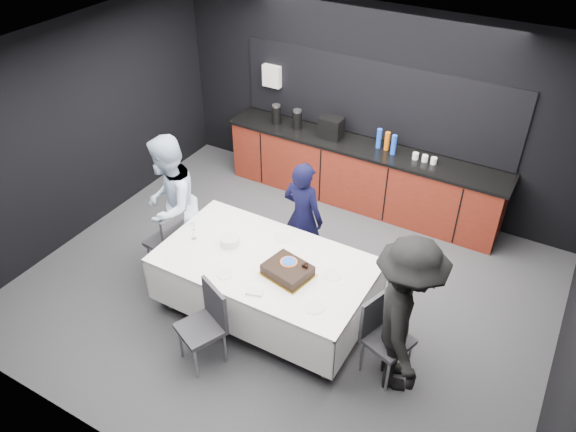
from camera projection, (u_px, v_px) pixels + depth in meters
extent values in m
plane|color=#3E3E43|center=(284.00, 290.00, 6.78)|extent=(6.00, 6.00, 0.00)
cube|color=white|center=(283.00, 67.00, 5.14)|extent=(6.00, 5.00, 0.04)
cube|color=black|center=(375.00, 107.00, 7.72)|extent=(6.00, 0.04, 2.80)
cube|color=black|center=(116.00, 355.00, 4.20)|extent=(6.00, 0.04, 2.80)
cube|color=black|center=(81.00, 129.00, 7.17)|extent=(0.04, 5.00, 2.80)
cube|color=#611A0F|center=(360.00, 175.00, 8.06)|extent=(4.00, 0.60, 0.90)
cube|color=black|center=(363.00, 147.00, 7.79)|extent=(4.10, 0.64, 0.04)
cube|color=black|center=(375.00, 101.00, 7.64)|extent=(4.00, 0.03, 1.10)
cube|color=white|center=(272.00, 76.00, 8.22)|extent=(0.28, 0.12, 0.32)
cylinder|color=black|center=(276.00, 115.00, 8.26)|extent=(0.14, 0.14, 0.26)
cylinder|color=black|center=(297.00, 120.00, 8.12)|extent=(0.14, 0.14, 0.26)
cube|color=black|center=(331.00, 127.00, 7.89)|extent=(0.32, 0.24, 0.30)
cylinder|color=blue|center=(379.00, 138.00, 7.65)|extent=(0.07, 0.07, 0.28)
cylinder|color=orange|center=(387.00, 141.00, 7.61)|extent=(0.07, 0.07, 0.26)
cylinder|color=blue|center=(394.00, 145.00, 7.50)|extent=(0.07, 0.07, 0.28)
cylinder|color=white|center=(415.00, 156.00, 7.45)|extent=(0.08, 0.08, 0.09)
cylinder|color=white|center=(425.00, 158.00, 7.39)|extent=(0.08, 0.08, 0.09)
cylinder|color=white|center=(434.00, 161.00, 7.35)|extent=(0.08, 0.08, 0.09)
cylinder|color=#99999E|center=(276.00, 106.00, 8.18)|extent=(0.12, 0.12, 0.03)
cylinder|color=#99999E|center=(297.00, 111.00, 8.04)|extent=(0.12, 0.12, 0.03)
cylinder|color=#99999E|center=(167.00, 284.00, 6.33)|extent=(0.06, 0.06, 0.75)
cylinder|color=#99999E|center=(219.00, 236.00, 7.03)|extent=(0.06, 0.06, 0.75)
cylinder|color=#99999E|center=(326.00, 353.00, 5.53)|extent=(0.06, 0.06, 0.75)
cylinder|color=#99999E|center=(366.00, 291.00, 6.23)|extent=(0.06, 0.06, 0.75)
cube|color=white|center=(265.00, 261.00, 6.05)|extent=(2.32, 1.32, 0.04)
cube|color=white|center=(232.00, 317.00, 5.75)|extent=(2.32, 0.02, 0.55)
cube|color=white|center=(294.00, 247.00, 6.67)|extent=(2.32, 0.02, 0.55)
cube|color=white|center=(183.00, 247.00, 6.67)|extent=(0.02, 1.32, 0.55)
cube|color=white|center=(361.00, 317.00, 5.75)|extent=(0.02, 1.32, 0.55)
cube|color=gold|center=(288.00, 274.00, 5.85)|extent=(0.56, 0.49, 0.01)
cube|color=black|center=(288.00, 270.00, 5.81)|extent=(0.52, 0.45, 0.10)
cube|color=black|center=(288.00, 266.00, 5.78)|extent=(0.52, 0.45, 0.01)
cylinder|color=orange|center=(289.00, 262.00, 5.83)|extent=(0.18, 0.18, 0.00)
cylinder|color=blue|center=(289.00, 261.00, 5.83)|extent=(0.15, 0.15, 0.01)
sphere|color=black|center=(308.00, 263.00, 5.78)|extent=(0.04, 0.04, 0.04)
sphere|color=black|center=(308.00, 266.00, 5.74)|extent=(0.04, 0.04, 0.04)
sphere|color=black|center=(305.00, 265.00, 5.76)|extent=(0.04, 0.04, 0.04)
cylinder|color=white|center=(230.00, 241.00, 6.23)|extent=(0.22, 0.22, 0.10)
cylinder|color=white|center=(225.00, 274.00, 5.85)|extent=(0.18, 0.18, 0.01)
cylinder|color=white|center=(332.00, 275.00, 5.84)|extent=(0.20, 0.20, 0.01)
cylinder|color=white|center=(314.00, 307.00, 5.47)|extent=(0.21, 0.21, 0.01)
cylinder|color=white|center=(281.00, 238.00, 6.35)|extent=(0.19, 0.19, 0.01)
cube|color=white|center=(255.00, 292.00, 5.62)|extent=(0.20, 0.15, 0.03)
cylinder|color=white|center=(194.00, 238.00, 6.34)|extent=(0.06, 0.06, 0.00)
cylinder|color=white|center=(193.00, 234.00, 6.31)|extent=(0.01, 0.01, 0.12)
cylinder|color=white|center=(192.00, 226.00, 6.24)|extent=(0.05, 0.05, 0.10)
cube|color=#2D2D32|center=(167.00, 241.00, 6.83)|extent=(0.46, 0.46, 0.05)
cube|color=#2D2D32|center=(176.00, 231.00, 6.59)|extent=(0.08, 0.42, 0.45)
cylinder|color=#99999E|center=(169.00, 244.00, 7.16)|extent=(0.03, 0.03, 0.44)
cylinder|color=#99999E|center=(149.00, 258.00, 6.93)|extent=(0.03, 0.03, 0.44)
cylinder|color=#99999E|center=(189.00, 254.00, 7.00)|extent=(0.03, 0.03, 0.44)
cylinder|color=#99999E|center=(169.00, 268.00, 6.77)|extent=(0.03, 0.03, 0.44)
cube|color=#2D2D32|center=(388.00, 341.00, 5.55)|extent=(0.53, 0.53, 0.05)
cube|color=#2D2D32|center=(376.00, 313.00, 5.52)|extent=(0.17, 0.41, 0.45)
cylinder|color=#99999E|center=(388.00, 376.00, 5.49)|extent=(0.03, 0.03, 0.44)
cylinder|color=#99999E|center=(409.00, 357.00, 5.67)|extent=(0.03, 0.03, 0.44)
cylinder|color=#99999E|center=(362.00, 355.00, 5.70)|extent=(0.03, 0.03, 0.44)
cylinder|color=#99999E|center=(384.00, 338.00, 5.88)|extent=(0.03, 0.03, 0.44)
cube|color=#2D2D32|center=(201.00, 329.00, 5.68)|extent=(0.55, 0.55, 0.05)
cube|color=#2D2D32|center=(215.00, 303.00, 5.62)|extent=(0.40, 0.21, 0.45)
cylinder|color=#99999E|center=(180.00, 342.00, 5.84)|extent=(0.03, 0.03, 0.44)
cylinder|color=#99999E|center=(196.00, 363.00, 5.62)|extent=(0.03, 0.03, 0.44)
cylinder|color=#99999E|center=(209.00, 327.00, 6.00)|extent=(0.03, 0.03, 0.44)
cylinder|color=#99999E|center=(225.00, 347.00, 5.78)|extent=(0.03, 0.03, 0.44)
imported|color=black|center=(303.00, 217.00, 6.74)|extent=(0.57, 0.41, 1.49)
imported|color=silver|center=(170.00, 205.00, 6.70)|extent=(0.93, 1.04, 1.77)
imported|color=black|center=(405.00, 317.00, 5.22)|extent=(1.06, 1.31, 1.76)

